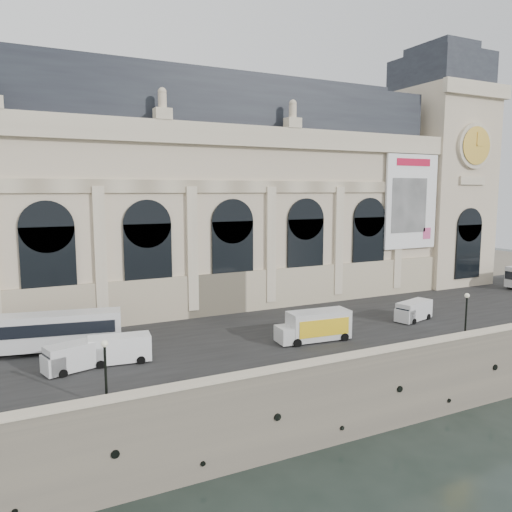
{
  "coord_description": "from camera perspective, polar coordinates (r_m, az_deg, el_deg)",
  "views": [
    {
      "loc": [
        -27.31,
        -31.25,
        20.54
      ],
      "look_at": [
        -0.88,
        22.0,
        12.73
      ],
      "focal_mm": 35.0,
      "sensor_mm": 36.0,
      "label": 1
    }
  ],
  "objects": [
    {
      "name": "ground",
      "position": [
        46.31,
        13.97,
        -19.08
      ],
      "size": [
        260.0,
        260.0,
        0.0
      ],
      "primitive_type": "plane",
      "color": "black",
      "rests_on": "ground"
    },
    {
      "name": "parapet",
      "position": [
        44.21,
        13.74,
        -11.09
      ],
      "size": [
        160.0,
        1.4,
        1.21
      ],
      "color": "gray",
      "rests_on": "quay"
    },
    {
      "name": "clock_pavilion",
      "position": [
        85.26,
        19.86,
        8.99
      ],
      "size": [
        13.0,
        14.72,
        36.7
      ],
      "color": "beige",
      "rests_on": "quay"
    },
    {
      "name": "van_c",
      "position": [
        58.86,
        17.46,
        -6.03
      ],
      "size": [
        5.3,
        3.14,
        2.22
      ],
      "color": "silver",
      "rests_on": "quay"
    },
    {
      "name": "quay",
      "position": [
        73.77,
        -3.9,
        -6.28
      ],
      "size": [
        160.0,
        70.0,
        6.0
      ],
      "primitive_type": "cube",
      "color": "gray",
      "rests_on": "ground"
    },
    {
      "name": "museum",
      "position": [
        65.68,
        -7.49,
        6.71
      ],
      "size": [
        69.0,
        18.7,
        29.1
      ],
      "color": "beige",
      "rests_on": "quay"
    },
    {
      "name": "lamp_right",
      "position": [
        53.52,
        22.87,
        -6.35
      ],
      "size": [
        0.47,
        0.47,
        4.59
      ],
      "color": "black",
      "rests_on": "quay"
    },
    {
      "name": "lamp_left",
      "position": [
        35.79,
        -16.8,
        -12.8
      ],
      "size": [
        0.48,
        0.48,
        4.68
      ],
      "color": "black",
      "rests_on": "quay"
    },
    {
      "name": "bus_left",
      "position": [
        48.93,
        -22.39,
        -7.93
      ],
      "size": [
        12.45,
        4.74,
        3.59
      ],
      "color": "silver",
      "rests_on": "quay"
    },
    {
      "name": "street",
      "position": [
        54.81,
        4.59,
        -7.89
      ],
      "size": [
        160.0,
        24.0,
        0.06
      ],
      "primitive_type": "cube",
      "color": "#2D2D2D",
      "rests_on": "quay"
    },
    {
      "name": "van_a",
      "position": [
        43.77,
        -20.15,
        -10.78
      ],
      "size": [
        5.46,
        3.28,
        2.28
      ],
      "color": "silver",
      "rests_on": "quay"
    },
    {
      "name": "van_b",
      "position": [
        44.48,
        -15.74,
        -10.25
      ],
      "size": [
        5.5,
        2.69,
        2.36
      ],
      "color": "white",
      "rests_on": "quay"
    },
    {
      "name": "box_truck",
      "position": [
        49.16,
        6.73,
        -7.96
      ],
      "size": [
        7.51,
        3.11,
        2.96
      ],
      "color": "silver",
      "rests_on": "quay"
    }
  ]
}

